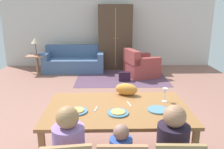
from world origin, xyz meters
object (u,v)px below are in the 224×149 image
(plate_near_child, at_px, (118,113))
(armchair, at_px, (140,66))
(book_upper, at_px, (42,54))
(dining_table, at_px, (117,112))
(wine_glass, at_px, (165,92))
(plate_near_man, at_px, (77,111))
(table_lamp, at_px, (35,41))
(cat, at_px, (126,89))
(armoire, at_px, (115,37))
(side_table, at_px, (37,61))
(book_lower, at_px, (41,55))
(couch, at_px, (74,62))
(handbag, at_px, (125,76))
(plate_near_woman, at_px, (158,110))

(plate_near_child, distance_m, armchair, 4.32)
(armchair, bearing_deg, book_upper, 171.82)
(dining_table, bearing_deg, wine_glass, 15.80)
(plate_near_man, relative_size, armchair, 0.23)
(table_lamp, bearing_deg, dining_table, -62.64)
(cat, bearing_deg, armoire, 108.49)
(plate_near_child, height_order, side_table, plate_near_child)
(armchair, height_order, armoire, armoire)
(wine_glass, height_order, side_table, wine_glass)
(table_lamp, xyz_separation_m, book_upper, (0.17, 0.01, -0.39))
(armoire, bearing_deg, wine_glass, -84.48)
(cat, height_order, book_lower, cat)
(couch, height_order, armoire, armoire)
(book_lower, relative_size, handbag, 0.69)
(plate_near_woman, distance_m, couch, 5.10)
(wine_glass, xyz_separation_m, table_lamp, (-2.94, 4.26, 0.12))
(couch, xyz_separation_m, side_table, (-1.12, -0.26, 0.08))
(plate_near_man, xyz_separation_m, wine_glass, (1.12, 0.30, 0.12))
(plate_near_man, relative_size, armoire, 0.12)
(dining_table, relative_size, cat, 5.52)
(plate_near_man, height_order, handbag, plate_near_man)
(book_lower, bearing_deg, wine_glass, -56.78)
(plate_near_child, xyz_separation_m, table_lamp, (-2.30, 4.62, 0.24))
(side_table, bearing_deg, plate_near_man, -68.33)
(armchair, relative_size, table_lamp, 1.99)
(plate_near_man, xyz_separation_m, armoire, (0.65, 5.20, 0.28))
(armoire, bearing_deg, dining_table, -91.83)
(dining_table, height_order, armoire, armoire)
(cat, bearing_deg, dining_table, -90.16)
(armchair, xyz_separation_m, handbag, (-0.50, -0.48, -0.19))
(handbag, bearing_deg, plate_near_woman, -88.20)
(plate_near_child, height_order, handbag, plate_near_child)
(table_lamp, xyz_separation_m, book_lower, (0.16, -0.02, -0.41))
(plate_near_child, bearing_deg, cat, 76.41)
(wine_glass, bearing_deg, plate_near_child, -150.50)
(side_table, height_order, table_lamp, table_lamp)
(couch, height_order, armchair, same)
(plate_near_child, relative_size, cat, 0.78)
(side_table, bearing_deg, book_lower, -8.16)
(armoire, distance_m, table_lamp, 2.54)
(plate_near_child, xyz_separation_m, handbag, (0.37, 3.72, -0.64))
(plate_near_child, distance_m, table_lamp, 5.17)
(plate_near_man, height_order, plate_near_child, same)
(cat, xyz_separation_m, table_lamp, (-2.45, 4.00, 0.16))
(armchair, bearing_deg, armoire, 123.83)
(table_lamp, relative_size, book_upper, 2.45)
(armchair, bearing_deg, dining_table, -102.19)
(armchair, xyz_separation_m, table_lamp, (-3.17, 0.42, 0.69))
(table_lamp, bearing_deg, handbag, -18.62)
(plate_near_man, distance_m, plate_near_child, 0.49)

